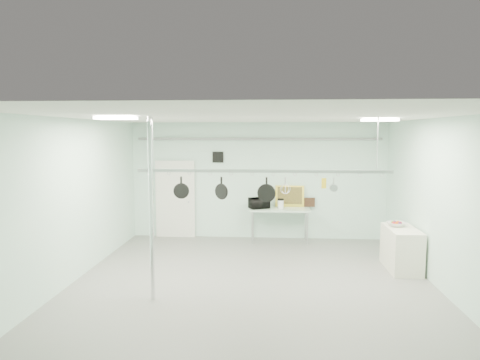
# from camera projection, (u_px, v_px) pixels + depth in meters

# --- Properties ---
(floor) EXTENTS (8.00, 8.00, 0.00)m
(floor) POSITION_uv_depth(u_px,v_px,m) (251.00, 289.00, 8.00)
(floor) COLOR gray
(floor) RESTS_ON ground
(ceiling) EXTENTS (7.00, 8.00, 0.02)m
(ceiling) POSITION_uv_depth(u_px,v_px,m) (252.00, 117.00, 7.65)
(ceiling) COLOR silver
(ceiling) RESTS_ON back_wall
(back_wall) EXTENTS (7.00, 0.02, 3.20)m
(back_wall) POSITION_uv_depth(u_px,v_px,m) (258.00, 181.00, 11.78)
(back_wall) COLOR silver
(back_wall) RESTS_ON floor
(right_wall) EXTENTS (0.02, 8.00, 3.20)m
(right_wall) POSITION_uv_depth(u_px,v_px,m) (448.00, 207.00, 7.58)
(right_wall) COLOR silver
(right_wall) RESTS_ON floor
(door) EXTENTS (1.10, 0.10, 2.20)m
(door) POSITION_uv_depth(u_px,v_px,m) (175.00, 200.00, 11.96)
(door) COLOR silver
(door) RESTS_ON floor
(wall_vent) EXTENTS (0.30, 0.04, 0.30)m
(wall_vent) POSITION_uv_depth(u_px,v_px,m) (218.00, 157.00, 11.77)
(wall_vent) COLOR black
(wall_vent) RESTS_ON back_wall
(conduit_pipe) EXTENTS (6.60, 0.07, 0.07)m
(conduit_pipe) POSITION_uv_depth(u_px,v_px,m) (258.00, 139.00, 11.57)
(conduit_pipe) COLOR gray
(conduit_pipe) RESTS_ON back_wall
(chrome_pole) EXTENTS (0.08, 0.08, 3.20)m
(chrome_pole) POSITION_uv_depth(u_px,v_px,m) (151.00, 210.00, 7.35)
(chrome_pole) COLOR silver
(chrome_pole) RESTS_ON floor
(prep_table) EXTENTS (1.60, 0.70, 0.91)m
(prep_table) POSITION_uv_depth(u_px,v_px,m) (280.00, 211.00, 11.44)
(prep_table) COLOR #B2D1BA
(prep_table) RESTS_ON floor
(side_cabinet) EXTENTS (0.60, 1.20, 0.90)m
(side_cabinet) POSITION_uv_depth(u_px,v_px,m) (401.00, 249.00, 9.12)
(side_cabinet) COLOR silver
(side_cabinet) RESTS_ON floor
(pot_rack) EXTENTS (4.80, 0.06, 1.00)m
(pot_rack) POSITION_uv_depth(u_px,v_px,m) (263.00, 170.00, 8.04)
(pot_rack) COLOR #B7B7BC
(pot_rack) RESTS_ON ceiling
(light_panel_left) EXTENTS (0.65, 0.30, 0.05)m
(light_panel_left) POSITION_uv_depth(u_px,v_px,m) (116.00, 118.00, 7.02)
(light_panel_left) COLOR white
(light_panel_left) RESTS_ON ceiling
(light_panel_right) EXTENTS (0.65, 0.30, 0.05)m
(light_panel_right) POSITION_uv_depth(u_px,v_px,m) (380.00, 120.00, 8.08)
(light_panel_right) COLOR white
(light_panel_right) RESTS_ON ceiling
(microwave) EXTENTS (0.61, 0.53, 0.28)m
(microwave) POSITION_uv_depth(u_px,v_px,m) (259.00, 203.00, 11.42)
(microwave) COLOR black
(microwave) RESTS_ON prep_table
(coffee_canister) EXTENTS (0.20, 0.20, 0.23)m
(coffee_canister) POSITION_uv_depth(u_px,v_px,m) (281.00, 204.00, 11.38)
(coffee_canister) COLOR white
(coffee_canister) RESTS_ON prep_table
(painting_large) EXTENTS (0.78, 0.15, 0.58)m
(painting_large) POSITION_uv_depth(u_px,v_px,m) (290.00, 196.00, 11.68)
(painting_large) COLOR yellow
(painting_large) RESTS_ON prep_table
(painting_small) EXTENTS (0.30, 0.09, 0.25)m
(painting_small) POSITION_uv_depth(u_px,v_px,m) (309.00, 202.00, 11.66)
(painting_small) COLOR #311D11
(painting_small) RESTS_ON prep_table
(fruit_bowl) EXTENTS (0.47, 0.47, 0.09)m
(fruit_bowl) POSITION_uv_depth(u_px,v_px,m) (396.00, 224.00, 9.25)
(fruit_bowl) COLOR silver
(fruit_bowl) RESTS_ON side_cabinet
(skillet_left) EXTENTS (0.30, 0.09, 0.40)m
(skillet_left) POSITION_uv_depth(u_px,v_px,m) (181.00, 187.00, 8.19)
(skillet_left) COLOR black
(skillet_left) RESTS_ON pot_rack
(skillet_mid) EXTENTS (0.29, 0.21, 0.43)m
(skillet_mid) POSITION_uv_depth(u_px,v_px,m) (221.00, 188.00, 8.14)
(skillet_mid) COLOR black
(skillet_mid) RESTS_ON pot_rack
(skillet_right) EXTENTS (0.35, 0.12, 0.46)m
(skillet_right) POSITION_uv_depth(u_px,v_px,m) (266.00, 189.00, 8.08)
(skillet_right) COLOR black
(skillet_right) RESTS_ON pot_rack
(whisk) EXTENTS (0.22, 0.22, 0.31)m
(whisk) POSITION_uv_depth(u_px,v_px,m) (285.00, 185.00, 8.04)
(whisk) COLOR #BBBBC0
(whisk) RESTS_ON pot_rack
(grater) EXTENTS (0.09, 0.04, 0.21)m
(grater) POSITION_uv_depth(u_px,v_px,m) (324.00, 183.00, 7.99)
(grater) COLOR #C09216
(grater) RESTS_ON pot_rack
(saucepan) EXTENTS (0.16, 0.11, 0.27)m
(saucepan) POSITION_uv_depth(u_px,v_px,m) (334.00, 185.00, 7.98)
(saucepan) COLOR #ADACB1
(saucepan) RESTS_ON pot_rack
(fruit_cluster) EXTENTS (0.24, 0.24, 0.09)m
(fruit_cluster) POSITION_uv_depth(u_px,v_px,m) (396.00, 222.00, 9.25)
(fruit_cluster) COLOR #A90F19
(fruit_cluster) RESTS_ON fruit_bowl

